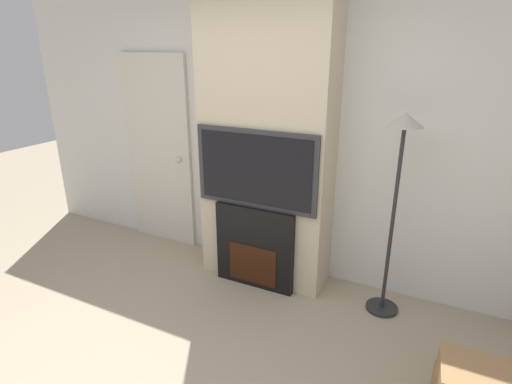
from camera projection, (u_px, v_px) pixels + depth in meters
The scene contains 6 objects.
wall_back at pixel (277, 131), 3.65m from camera, with size 6.00×0.06×2.70m.
chimney_breast at pixel (267, 136), 3.45m from camera, with size 1.16×0.42×2.70m.
fireplace at pixel (256, 246), 3.60m from camera, with size 0.74×0.15×0.77m.
television at pixel (256, 169), 3.35m from camera, with size 1.10×0.07×0.68m.
floor_lamp at pixel (399, 170), 2.95m from camera, with size 0.27×0.27×1.64m.
entry_door at pixel (159, 152), 4.28m from camera, with size 0.80×0.09×2.03m.
Camera 1 is at (1.42, -1.31, 2.07)m, focal length 28.00 mm.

